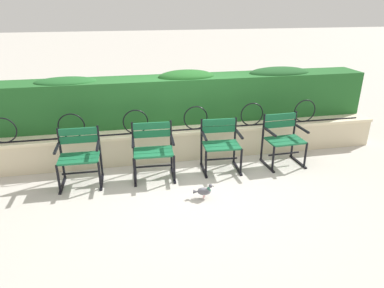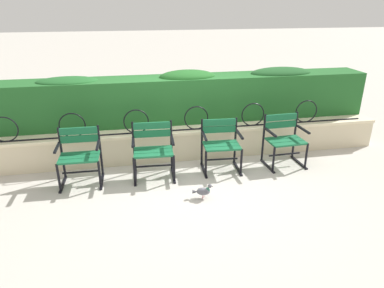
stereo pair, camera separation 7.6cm
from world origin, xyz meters
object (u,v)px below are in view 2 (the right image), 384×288
object	(u,v)px
park_chair_centre_left	(153,148)
park_chair_centre_right	(221,143)
park_chair_rightmost	(284,138)
pigeon_near_chairs	(203,191)
park_chair_leftmost	(80,154)

from	to	relation	value
park_chair_centre_left	park_chair_centre_right	distance (m)	1.10
park_chair_centre_right	park_chair_rightmost	bearing A→B (deg)	-0.46
park_chair_centre_left	park_chair_centre_right	bearing A→B (deg)	2.11
park_chair_centre_left	park_chair_centre_right	xyz separation A→B (m)	(1.10, 0.04, -0.01)
park_chair_rightmost	pigeon_near_chairs	xyz separation A→B (m)	(-1.58, -0.86, -0.35)
park_chair_rightmost	park_chair_centre_left	bearing A→B (deg)	-179.17
park_chair_leftmost	park_chair_rightmost	bearing A→B (deg)	0.56
park_chair_centre_right	pigeon_near_chairs	world-z (taller)	park_chair_centre_right
park_chair_centre_right	park_chair_leftmost	bearing A→B (deg)	-178.94
park_chair_leftmost	park_chair_centre_left	bearing A→B (deg)	0.01
park_chair_leftmost	park_chair_rightmost	size ratio (longest dim) A/B	0.99
park_chair_centre_left	pigeon_near_chairs	distance (m)	1.10
park_chair_leftmost	park_chair_centre_left	distance (m)	1.10
park_chair_centre_right	pigeon_near_chairs	distance (m)	1.06
pigeon_near_chairs	park_chair_centre_left	bearing A→B (deg)	126.54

